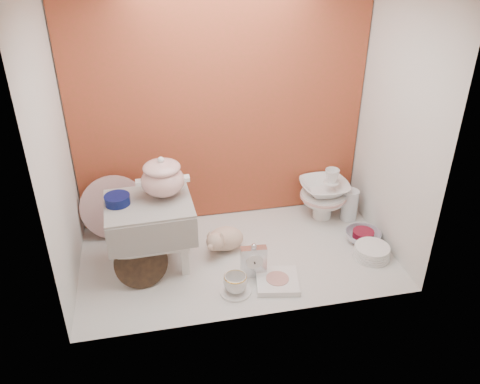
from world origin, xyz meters
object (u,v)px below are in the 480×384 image
object	(u,v)px
soup_tureen	(162,177)
dinner_plate_stack	(372,252)
plush_pig	(226,238)
step_stool	(151,234)
gold_rim_teacup	(235,283)
mantel_clock	(254,260)
crystal_bowl	(363,237)
floral_platter	(114,208)
porcelain_tower	(324,194)
blue_white_vase	(143,215)

from	to	relation	value
soup_tureen	dinner_plate_stack	world-z (taller)	soup_tureen
plush_pig	dinner_plate_stack	bearing A→B (deg)	-38.29
step_stool	gold_rim_teacup	bearing A→B (deg)	-42.00
mantel_clock	crystal_bowl	world-z (taller)	mantel_clock
gold_rim_teacup	soup_tureen	bearing A→B (deg)	128.93
step_stool	floral_platter	size ratio (longest dim) A/B	1.15
gold_rim_teacup	porcelain_tower	size ratio (longest dim) A/B	0.36
step_stool	porcelain_tower	world-z (taller)	step_stool
blue_white_vase	mantel_clock	xyz separation A→B (m)	(0.57, -0.56, -0.02)
mantel_clock	gold_rim_teacup	size ratio (longest dim) A/B	1.64
floral_platter	gold_rim_teacup	xyz separation A→B (m)	(0.62, -0.68, -0.14)
blue_white_vase	gold_rim_teacup	bearing A→B (deg)	-56.45
plush_pig	blue_white_vase	bearing A→B (deg)	126.48
plush_pig	porcelain_tower	bearing A→B (deg)	-3.17
plush_pig	soup_tureen	bearing A→B (deg)	157.02
step_stool	soup_tureen	distance (m)	0.34
blue_white_vase	porcelain_tower	xyz separation A→B (m)	(1.16, -0.06, 0.05)
dinner_plate_stack	crystal_bowl	bearing A→B (deg)	84.40
floral_platter	blue_white_vase	xyz separation A→B (m)	(0.17, 0.00, -0.07)
step_stool	floral_platter	distance (m)	0.40
step_stool	mantel_clock	distance (m)	0.59
soup_tureen	crystal_bowl	bearing A→B (deg)	-4.63
soup_tureen	blue_white_vase	bearing A→B (deg)	114.76
soup_tureen	mantel_clock	size ratio (longest dim) A/B	1.34
step_stool	porcelain_tower	distance (m)	1.15
soup_tureen	crystal_bowl	distance (m)	1.28
soup_tureen	blue_white_vase	distance (m)	0.51
blue_white_vase	porcelain_tower	bearing A→B (deg)	-3.00
blue_white_vase	dinner_plate_stack	distance (m)	1.40
floral_platter	porcelain_tower	world-z (taller)	floral_platter
soup_tureen	porcelain_tower	xyz separation A→B (m)	(1.03, 0.22, -0.35)
floral_platter	gold_rim_teacup	bearing A→B (deg)	-47.67
gold_rim_teacup	crystal_bowl	xyz separation A→B (m)	(0.85, 0.30, -0.03)
blue_white_vase	gold_rim_teacup	world-z (taller)	blue_white_vase
soup_tureen	crystal_bowl	size ratio (longest dim) A/B	1.28
floral_platter	blue_white_vase	bearing A→B (deg)	0.18
step_stool	gold_rim_teacup	distance (m)	0.55
floral_platter	porcelain_tower	size ratio (longest dim) A/B	1.14
mantel_clock	gold_rim_teacup	xyz separation A→B (m)	(-0.13, -0.12, -0.04)
step_stool	dinner_plate_stack	bearing A→B (deg)	-11.26
dinner_plate_stack	soup_tureen	bearing A→B (deg)	167.64
floral_platter	blue_white_vase	size ratio (longest dim) A/B	1.62
step_stool	plush_pig	world-z (taller)	step_stool
gold_rim_teacup	porcelain_tower	bearing A→B (deg)	41.10
dinner_plate_stack	blue_white_vase	bearing A→B (deg)	157.40
floral_platter	dinner_plate_stack	xyz separation A→B (m)	(1.46, -0.54, -0.16)
blue_white_vase	crystal_bowl	size ratio (longest dim) A/B	1.15
blue_white_vase	crystal_bowl	distance (m)	1.36
step_stool	plush_pig	size ratio (longest dim) A/B	1.71
mantel_clock	plush_pig	xyz separation A→B (m)	(-0.11, 0.27, -0.02)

